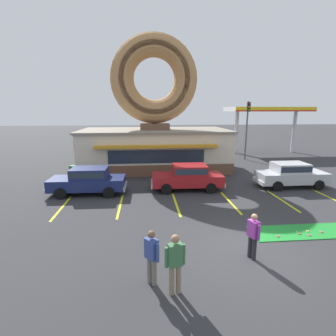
{
  "coord_description": "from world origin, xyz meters",
  "views": [
    {
      "loc": [
        -3.54,
        -8.3,
        4.97
      ],
      "look_at": [
        -2.33,
        5.0,
        2.0
      ],
      "focal_mm": 28.0,
      "sensor_mm": 36.0,
      "label": 1
    }
  ],
  "objects_px": {
    "car_red": "(188,176)",
    "trash_bin": "(73,172)",
    "golf_ball": "(296,232)",
    "car_silver": "(291,174)",
    "pedestrian_blue_sweater_man": "(175,261)",
    "pedestrian_hooded_kid": "(253,234)",
    "traffic_light_pole": "(247,123)",
    "pedestrian_leather_jacket_man": "(152,255)",
    "car_navy": "(88,180)"
  },
  "relations": [
    {
      "from": "car_red",
      "to": "trash_bin",
      "type": "height_order",
      "value": "car_red"
    },
    {
      "from": "golf_ball",
      "to": "trash_bin",
      "type": "xyz_separation_m",
      "value": [
        -11.48,
        9.96,
        0.45
      ]
    },
    {
      "from": "car_silver",
      "to": "pedestrian_blue_sweater_man",
      "type": "distance_m",
      "value": 12.99
    },
    {
      "from": "pedestrian_blue_sweater_man",
      "to": "pedestrian_hooded_kid",
      "type": "xyz_separation_m",
      "value": [
        2.82,
        1.52,
        -0.09
      ]
    },
    {
      "from": "car_red",
      "to": "traffic_light_pole",
      "type": "distance_m",
      "value": 12.53
    },
    {
      "from": "car_red",
      "to": "pedestrian_leather_jacket_man",
      "type": "distance_m",
      "value": 9.44
    },
    {
      "from": "traffic_light_pole",
      "to": "car_navy",
      "type": "bearing_deg",
      "value": -143.91
    },
    {
      "from": "car_navy",
      "to": "traffic_light_pole",
      "type": "bearing_deg",
      "value": 36.09
    },
    {
      "from": "car_silver",
      "to": "trash_bin",
      "type": "relative_size",
      "value": 4.68
    },
    {
      "from": "pedestrian_hooded_kid",
      "to": "pedestrian_leather_jacket_man",
      "type": "bearing_deg",
      "value": -163.29
    },
    {
      "from": "golf_ball",
      "to": "car_red",
      "type": "height_order",
      "value": "car_red"
    },
    {
      "from": "car_silver",
      "to": "car_red",
      "type": "xyz_separation_m",
      "value": [
        -6.83,
        -0.01,
        0.0
      ]
    },
    {
      "from": "pedestrian_leather_jacket_man",
      "to": "traffic_light_pole",
      "type": "xyz_separation_m",
      "value": [
        10.07,
        18.7,
        2.78
      ]
    },
    {
      "from": "golf_ball",
      "to": "pedestrian_blue_sweater_man",
      "type": "height_order",
      "value": "pedestrian_blue_sweater_man"
    },
    {
      "from": "pedestrian_hooded_kid",
      "to": "pedestrian_leather_jacket_man",
      "type": "height_order",
      "value": "pedestrian_leather_jacket_man"
    },
    {
      "from": "car_red",
      "to": "pedestrian_hooded_kid",
      "type": "distance_m",
      "value": 8.1
    },
    {
      "from": "pedestrian_blue_sweater_man",
      "to": "pedestrian_leather_jacket_man",
      "type": "height_order",
      "value": "pedestrian_blue_sweater_man"
    },
    {
      "from": "golf_ball",
      "to": "pedestrian_leather_jacket_man",
      "type": "distance_m",
      "value": 6.67
    },
    {
      "from": "pedestrian_leather_jacket_man",
      "to": "traffic_light_pole",
      "type": "distance_m",
      "value": 21.43
    },
    {
      "from": "pedestrian_hooded_kid",
      "to": "golf_ball",
      "type": "bearing_deg",
      "value": 32.45
    },
    {
      "from": "pedestrian_hooded_kid",
      "to": "pedestrian_leather_jacket_man",
      "type": "distance_m",
      "value": 3.59
    },
    {
      "from": "car_navy",
      "to": "car_silver",
      "type": "bearing_deg",
      "value": 1.39
    },
    {
      "from": "car_navy",
      "to": "pedestrian_blue_sweater_man",
      "type": "distance_m",
      "value": 10.16
    },
    {
      "from": "car_navy",
      "to": "pedestrian_hooded_kid",
      "type": "bearing_deg",
      "value": -48.01
    },
    {
      "from": "car_silver",
      "to": "car_navy",
      "type": "bearing_deg",
      "value": -178.61
    },
    {
      "from": "golf_ball",
      "to": "pedestrian_hooded_kid",
      "type": "relative_size",
      "value": 0.03
    },
    {
      "from": "car_red",
      "to": "pedestrian_leather_jacket_man",
      "type": "bearing_deg",
      "value": -105.76
    },
    {
      "from": "pedestrian_hooded_kid",
      "to": "traffic_light_pole",
      "type": "bearing_deg",
      "value": 69.43
    },
    {
      "from": "pedestrian_leather_jacket_man",
      "to": "pedestrian_hooded_kid",
      "type": "bearing_deg",
      "value": 16.71
    },
    {
      "from": "car_red",
      "to": "pedestrian_hooded_kid",
      "type": "xyz_separation_m",
      "value": [
        0.87,
        -8.05,
        0.02
      ]
    },
    {
      "from": "golf_ball",
      "to": "pedestrian_blue_sweater_man",
      "type": "bearing_deg",
      "value": -149.7
    },
    {
      "from": "pedestrian_blue_sweater_man",
      "to": "car_red",
      "type": "bearing_deg",
      "value": 78.5
    },
    {
      "from": "pedestrian_hooded_kid",
      "to": "trash_bin",
      "type": "xyz_separation_m",
      "value": [
        -8.88,
        11.61,
        -0.39
      ]
    },
    {
      "from": "pedestrian_leather_jacket_man",
      "to": "pedestrian_blue_sweater_man",
      "type": "bearing_deg",
      "value": -37.99
    },
    {
      "from": "car_navy",
      "to": "trash_bin",
      "type": "distance_m",
      "value": 4.32
    },
    {
      "from": "pedestrian_blue_sweater_man",
      "to": "traffic_light_pole",
      "type": "bearing_deg",
      "value": 63.77
    },
    {
      "from": "golf_ball",
      "to": "car_navy",
      "type": "height_order",
      "value": "car_navy"
    },
    {
      "from": "pedestrian_hooded_kid",
      "to": "traffic_light_pole",
      "type": "distance_m",
      "value": 19.09
    },
    {
      "from": "car_navy",
      "to": "car_red",
      "type": "bearing_deg",
      "value": 2.84
    },
    {
      "from": "pedestrian_blue_sweater_man",
      "to": "traffic_light_pole",
      "type": "xyz_separation_m",
      "value": [
        9.46,
        19.19,
        2.73
      ]
    },
    {
      "from": "car_red",
      "to": "car_navy",
      "type": "height_order",
      "value": "same"
    },
    {
      "from": "pedestrian_leather_jacket_man",
      "to": "trash_bin",
      "type": "height_order",
      "value": "pedestrian_leather_jacket_man"
    },
    {
      "from": "car_red",
      "to": "traffic_light_pole",
      "type": "relative_size",
      "value": 0.8
    },
    {
      "from": "car_silver",
      "to": "traffic_light_pole",
      "type": "relative_size",
      "value": 0.79
    },
    {
      "from": "car_navy",
      "to": "pedestrian_hooded_kid",
      "type": "distance_m",
      "value": 10.43
    },
    {
      "from": "traffic_light_pole",
      "to": "car_silver",
      "type": "bearing_deg",
      "value": -94.03
    },
    {
      "from": "pedestrian_leather_jacket_man",
      "to": "trash_bin",
      "type": "distance_m",
      "value": 13.77
    },
    {
      "from": "traffic_light_pole",
      "to": "pedestrian_hooded_kid",
      "type": "bearing_deg",
      "value": -110.57
    },
    {
      "from": "pedestrian_blue_sweater_man",
      "to": "trash_bin",
      "type": "xyz_separation_m",
      "value": [
        -6.05,
        13.13,
        -0.48
      ]
    },
    {
      "from": "trash_bin",
      "to": "golf_ball",
      "type": "bearing_deg",
      "value": -40.94
    }
  ]
}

